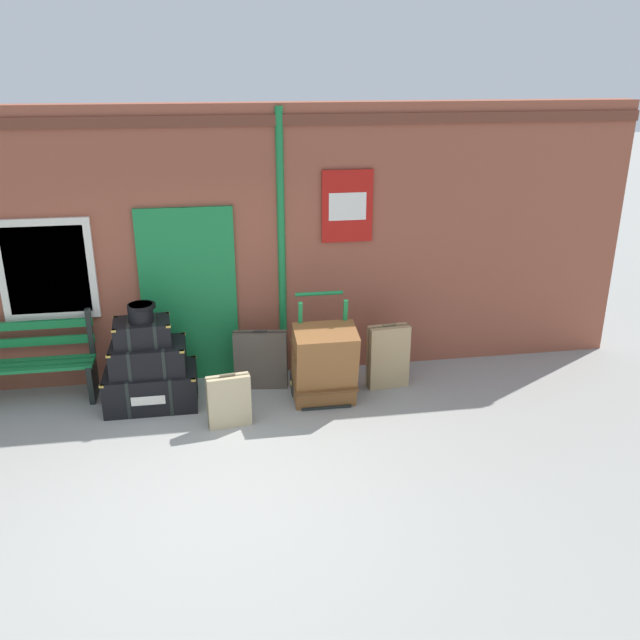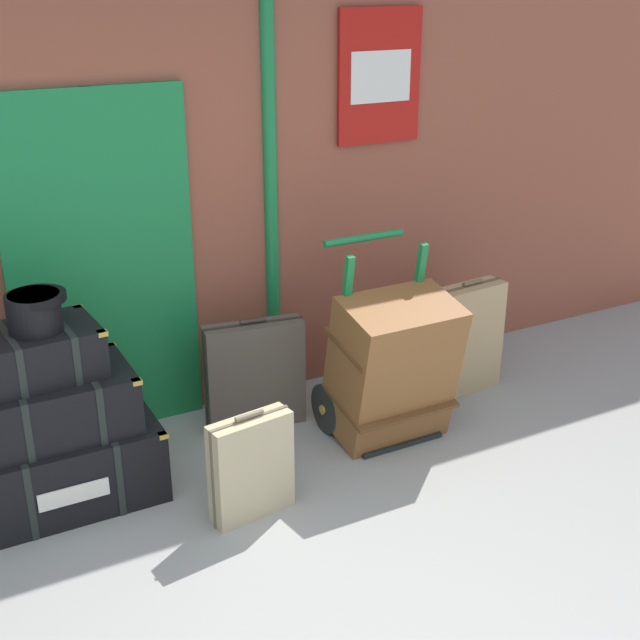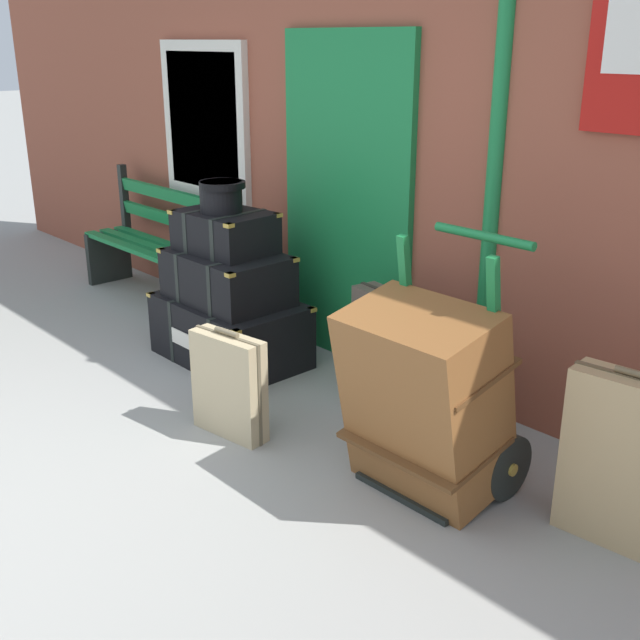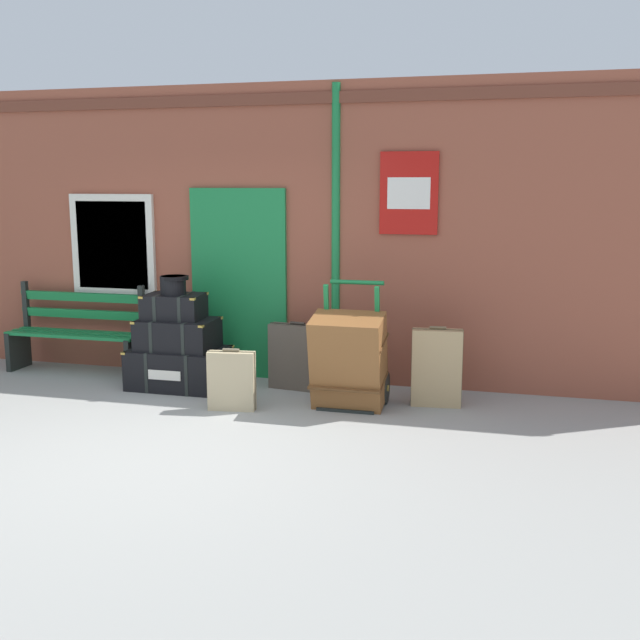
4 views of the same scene
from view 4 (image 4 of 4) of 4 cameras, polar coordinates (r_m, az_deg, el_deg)
name	(u,v)px [view 4 (image 4 of 4)]	position (r m, az deg, el deg)	size (l,w,h in m)	color
ground_plane	(158,450)	(6.39, -12.23, -9.59)	(60.00, 60.00, 0.00)	gray
brick_facade	(258,234)	(8.42, -4.73, 6.55)	(10.40, 0.35, 3.20)	brown
platform_bench	(77,333)	(9.09, -17.95, -0.98)	(1.60, 0.43, 1.01)	#197A3D
steamer_trunk_base	(179,368)	(8.16, -10.63, -3.59)	(1.01, 0.66, 0.43)	black
steamer_trunk_middle	(178,334)	(8.08, -10.74, -1.05)	(0.81, 0.55, 0.33)	black
steamer_trunk_top	(174,306)	(8.07, -10.99, 1.02)	(0.64, 0.49, 0.27)	black
round_hatbox	(173,284)	(8.01, -11.07, 2.71)	(0.30, 0.28, 0.20)	black
porters_trolley	(352,376)	(7.43, 2.46, -4.31)	(0.71, 0.56, 1.21)	black
large_brown_trunk	(349,361)	(7.22, 2.19, -3.10)	(0.70, 0.60, 0.95)	brown
suitcase_cream	(437,368)	(7.42, 8.86, -3.60)	(0.50, 0.22, 0.80)	tan
suitcase_oxblood	(232,381)	(7.26, -6.73, -4.61)	(0.47, 0.20, 0.61)	tan
suitcase_tan	(298,357)	(7.92, -1.71, -2.84)	(0.63, 0.25, 0.73)	#51473D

